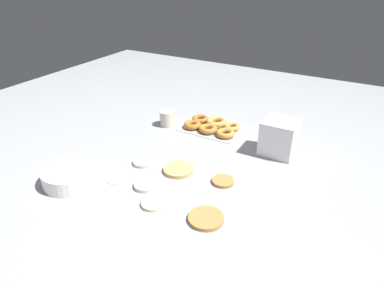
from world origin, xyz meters
TOP-DOWN VIEW (x-y plane):
  - ground_plane at (0.00, 0.00)m, footprint 3.00×3.00m
  - pancake_0 at (0.18, 0.19)m, footprint 0.10×0.10m
  - pancake_1 at (-0.23, 0.24)m, footprint 0.12×0.12m
  - pancake_2 at (-0.19, 0.02)m, footprint 0.08×0.08m
  - pancake_3 at (0.00, 0.04)m, footprint 0.12×0.12m
  - pancake_4 at (-0.04, 0.26)m, footprint 0.08×0.08m
  - pancake_5 at (0.15, 0.06)m, footprint 0.09×0.09m
  - pancake_6 at (0.05, 0.18)m, footprint 0.09×0.09m
  - donut_tray at (0.06, -0.37)m, footprint 0.29×0.20m
  - batter_bowl at (0.31, 0.30)m, footprint 0.20×0.20m
  - container_stack at (-0.30, -0.30)m, footprint 0.14×0.13m
  - paper_cup at (0.27, -0.30)m, footprint 0.08×0.08m

SIDE VIEW (x-z plane):
  - ground_plane at x=0.00m, z-range 0.00..0.00m
  - pancake_0 at x=0.18m, z-range 0.00..0.01m
  - pancake_4 at x=-0.04m, z-range 0.00..0.01m
  - pancake_2 at x=-0.19m, z-range 0.00..0.01m
  - pancake_1 at x=-0.23m, z-range 0.00..0.01m
  - pancake_5 at x=0.15m, z-range 0.00..0.01m
  - pancake_3 at x=0.00m, z-range 0.00..0.01m
  - pancake_6 at x=0.05m, z-range 0.00..0.02m
  - donut_tray at x=0.06m, z-range 0.00..0.03m
  - batter_bowl at x=0.31m, z-range 0.00..0.06m
  - paper_cup at x=0.27m, z-range 0.00..0.08m
  - container_stack at x=-0.30m, z-range 0.00..0.15m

